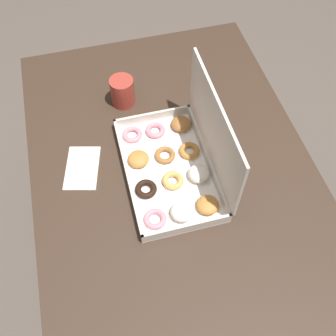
% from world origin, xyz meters
% --- Properties ---
extents(ground_plane, '(8.00, 8.00, 0.00)m').
position_xyz_m(ground_plane, '(0.00, 0.00, 0.00)').
color(ground_plane, '#564C44').
extents(dining_table, '(1.20, 0.85, 0.75)m').
position_xyz_m(dining_table, '(0.00, 0.00, 0.65)').
color(dining_table, '#38281E').
rests_on(dining_table, ground_plane).
extents(donut_box, '(0.42, 0.26, 0.27)m').
position_xyz_m(donut_box, '(0.03, 0.02, 0.81)').
color(donut_box, white).
rests_on(donut_box, dining_table).
extents(coffee_mug, '(0.08, 0.08, 0.10)m').
position_xyz_m(coffee_mug, '(-0.29, -0.09, 0.81)').
color(coffee_mug, '#A3382D').
rests_on(coffee_mug, dining_table).
extents(paper_napkin, '(0.18, 0.13, 0.01)m').
position_xyz_m(paper_napkin, '(-0.05, -0.27, 0.76)').
color(paper_napkin, silver).
rests_on(paper_napkin, dining_table).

